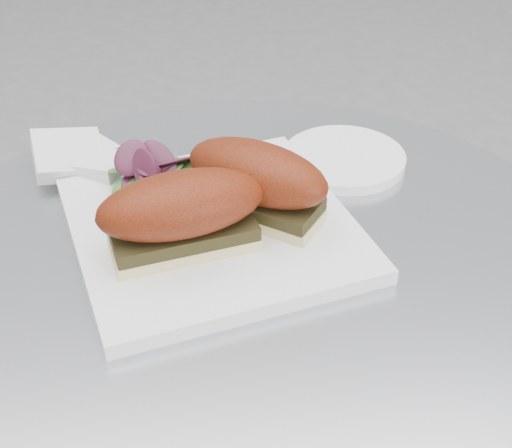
{
  "coord_description": "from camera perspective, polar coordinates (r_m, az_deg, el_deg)",
  "views": [
    {
      "loc": [
        -0.06,
        -0.53,
        1.16
      ],
      "look_at": [
        -0.0,
        0.01,
        0.77
      ],
      "focal_mm": 50.0,
      "sensor_mm": 36.0,
      "label": 1
    }
  ],
  "objects": [
    {
      "name": "napkin",
      "position": [
        0.84,
        -13.35,
        4.38
      ],
      "size": [
        0.11,
        0.11,
        0.02
      ],
      "primitive_type": null,
      "rotation": [
        0.0,
        0.0,
        -0.06
      ],
      "color": "white",
      "rests_on": "table"
    },
    {
      "name": "plate",
      "position": [
        0.72,
        -3.51,
        -0.3
      ],
      "size": [
        0.33,
        0.33,
        0.02
      ],
      "primitive_type": "cube",
      "rotation": [
        0.0,
        0.0,
        0.26
      ],
      "color": "white",
      "rests_on": "table"
    },
    {
      "name": "sandwich_right",
      "position": [
        0.7,
        0.07,
        3.53
      ],
      "size": [
        0.16,
        0.14,
        0.08
      ],
      "rotation": [
        0.0,
        0.0,
        -0.62
      ],
      "color": "#F5E499",
      "rests_on": "plate"
    },
    {
      "name": "sandwich_left",
      "position": [
        0.66,
        -5.92,
        0.95
      ],
      "size": [
        0.17,
        0.11,
        0.08
      ],
      "rotation": [
        0.0,
        0.0,
        0.23
      ],
      "color": "#F5E499",
      "rests_on": "plate"
    },
    {
      "name": "table",
      "position": [
        0.86,
        0.17,
        -15.66
      ],
      "size": [
        0.7,
        0.7,
        0.73
      ],
      "color": "silver",
      "rests_on": "ground"
    },
    {
      "name": "saucer",
      "position": [
        0.84,
        7.07,
        5.22
      ],
      "size": [
        0.14,
        0.14,
        0.01
      ],
      "primitive_type": "cylinder",
      "color": "white",
      "rests_on": "table"
    },
    {
      "name": "salad",
      "position": [
        0.76,
        -6.84,
        4.57
      ],
      "size": [
        0.1,
        0.1,
        0.05
      ],
      "primitive_type": null,
      "color": "#508C2D",
      "rests_on": "plate"
    }
  ]
}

